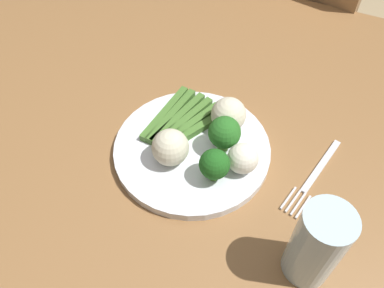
{
  "coord_description": "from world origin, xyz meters",
  "views": [
    {
      "loc": [
        -0.14,
        0.36,
        1.24
      ],
      "look_at": [
        0.02,
        0.02,
        0.77
      ],
      "focal_mm": 36.3,
      "sensor_mm": 36.0,
      "label": 1
    }
  ],
  "objects_px": {
    "chair": "(281,49)",
    "cauliflower_near_fork": "(170,147)",
    "dining_table": "(206,180)",
    "broccoli_right": "(224,134)",
    "asparagus_bundle": "(180,121)",
    "cauliflower_edge": "(228,115)",
    "plate": "(192,149)",
    "broccoli_front": "(214,165)",
    "fork": "(314,177)",
    "cauliflower_back": "(243,158)",
    "water_glass": "(317,245)"
  },
  "relations": [
    {
      "from": "broccoli_right",
      "to": "cauliflower_near_fork",
      "type": "height_order",
      "value": "broccoli_right"
    },
    {
      "from": "asparagus_bundle",
      "to": "chair",
      "type": "bearing_deg",
      "value": 10.84
    },
    {
      "from": "plate",
      "to": "cauliflower_near_fork",
      "type": "xyz_separation_m",
      "value": [
        0.02,
        0.04,
        0.04
      ]
    },
    {
      "from": "broccoli_front",
      "to": "fork",
      "type": "bearing_deg",
      "value": -151.22
    },
    {
      "from": "dining_table",
      "to": "water_glass",
      "type": "height_order",
      "value": "water_glass"
    },
    {
      "from": "chair",
      "to": "cauliflower_near_fork",
      "type": "relative_size",
      "value": 15.58
    },
    {
      "from": "dining_table",
      "to": "cauliflower_back",
      "type": "distance_m",
      "value": 0.15
    },
    {
      "from": "broccoli_right",
      "to": "chair",
      "type": "bearing_deg",
      "value": -85.43
    },
    {
      "from": "cauliflower_near_fork",
      "to": "fork",
      "type": "relative_size",
      "value": 0.34
    },
    {
      "from": "cauliflower_near_fork",
      "to": "water_glass",
      "type": "distance_m",
      "value": 0.24
    },
    {
      "from": "broccoli_front",
      "to": "fork",
      "type": "distance_m",
      "value": 0.16
    },
    {
      "from": "chair",
      "to": "plate",
      "type": "xyz_separation_m",
      "value": [
        -0.01,
        0.65,
        0.26
      ]
    },
    {
      "from": "cauliflower_near_fork",
      "to": "fork",
      "type": "distance_m",
      "value": 0.22
    },
    {
      "from": "plate",
      "to": "broccoli_front",
      "type": "distance_m",
      "value": 0.08
    },
    {
      "from": "plate",
      "to": "cauliflower_near_fork",
      "type": "bearing_deg",
      "value": 63.18
    },
    {
      "from": "asparagus_bundle",
      "to": "cauliflower_edge",
      "type": "relative_size",
      "value": 2.56
    },
    {
      "from": "plate",
      "to": "broccoli_front",
      "type": "height_order",
      "value": "broccoli_front"
    },
    {
      "from": "dining_table",
      "to": "cauliflower_near_fork",
      "type": "xyz_separation_m",
      "value": [
        0.04,
        0.05,
        0.14
      ]
    },
    {
      "from": "cauliflower_edge",
      "to": "cauliflower_back",
      "type": "relative_size",
      "value": 1.21
    },
    {
      "from": "dining_table",
      "to": "cauliflower_near_fork",
      "type": "relative_size",
      "value": 25.38
    },
    {
      "from": "plate",
      "to": "cauliflower_edge",
      "type": "relative_size",
      "value": 4.38
    },
    {
      "from": "asparagus_bundle",
      "to": "dining_table",
      "type": "bearing_deg",
      "value": -92.13
    },
    {
      "from": "dining_table",
      "to": "broccoli_right",
      "type": "xyz_separation_m",
      "value": [
        -0.03,
        0.0,
        0.14
      ]
    },
    {
      "from": "broccoli_right",
      "to": "water_glass",
      "type": "xyz_separation_m",
      "value": [
        -0.17,
        0.12,
        0.01
      ]
    },
    {
      "from": "asparagus_bundle",
      "to": "broccoli_front",
      "type": "relative_size",
      "value": 2.63
    },
    {
      "from": "dining_table",
      "to": "plate",
      "type": "xyz_separation_m",
      "value": [
        0.02,
        0.02,
        0.1
      ]
    },
    {
      "from": "broccoli_right",
      "to": "fork",
      "type": "bearing_deg",
      "value": -172.35
    },
    {
      "from": "cauliflower_edge",
      "to": "dining_table",
      "type": "bearing_deg",
      "value": 71.33
    },
    {
      "from": "plate",
      "to": "asparagus_bundle",
      "type": "bearing_deg",
      "value": -42.56
    },
    {
      "from": "plate",
      "to": "broccoli_right",
      "type": "xyz_separation_m",
      "value": [
        -0.04,
        -0.02,
        0.04
      ]
    },
    {
      "from": "plate",
      "to": "water_glass",
      "type": "distance_m",
      "value": 0.24
    },
    {
      "from": "cauliflower_edge",
      "to": "chair",
      "type": "bearing_deg",
      "value": -86.07
    },
    {
      "from": "cauliflower_edge",
      "to": "fork",
      "type": "xyz_separation_m",
      "value": [
        -0.15,
        0.03,
        -0.04
      ]
    },
    {
      "from": "chair",
      "to": "fork",
      "type": "relative_size",
      "value": 5.27
    },
    {
      "from": "plate",
      "to": "asparagus_bundle",
      "type": "xyz_separation_m",
      "value": [
        0.04,
        -0.03,
        0.01
      ]
    },
    {
      "from": "broccoli_front",
      "to": "broccoli_right",
      "type": "bearing_deg",
      "value": -81.12
    },
    {
      "from": "chair",
      "to": "plate",
      "type": "distance_m",
      "value": 0.7
    },
    {
      "from": "dining_table",
      "to": "broccoli_front",
      "type": "xyz_separation_m",
      "value": [
        -0.03,
        0.06,
        0.14
      ]
    },
    {
      "from": "asparagus_bundle",
      "to": "fork",
      "type": "distance_m",
      "value": 0.23
    },
    {
      "from": "cauliflower_edge",
      "to": "cauliflower_back",
      "type": "xyz_separation_m",
      "value": [
        -0.05,
        0.07,
        -0.0
      ]
    },
    {
      "from": "broccoli_front",
      "to": "fork",
      "type": "xyz_separation_m",
      "value": [
        -0.13,
        -0.07,
        -0.04
      ]
    },
    {
      "from": "asparagus_bundle",
      "to": "cauliflower_near_fork",
      "type": "relative_size",
      "value": 2.57
    },
    {
      "from": "cauliflower_back",
      "to": "chair",
      "type": "bearing_deg",
      "value": -82.17
    },
    {
      "from": "dining_table",
      "to": "water_glass",
      "type": "bearing_deg",
      "value": 146.76
    },
    {
      "from": "cauliflower_near_fork",
      "to": "asparagus_bundle",
      "type": "bearing_deg",
      "value": -74.63
    },
    {
      "from": "cauliflower_edge",
      "to": "plate",
      "type": "bearing_deg",
      "value": 60.71
    },
    {
      "from": "cauliflower_near_fork",
      "to": "broccoli_front",
      "type": "bearing_deg",
      "value": 177.37
    },
    {
      "from": "cauliflower_back",
      "to": "fork",
      "type": "relative_size",
      "value": 0.28
    },
    {
      "from": "dining_table",
      "to": "asparagus_bundle",
      "type": "relative_size",
      "value": 9.88
    },
    {
      "from": "broccoli_front",
      "to": "water_glass",
      "type": "distance_m",
      "value": 0.17
    }
  ]
}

